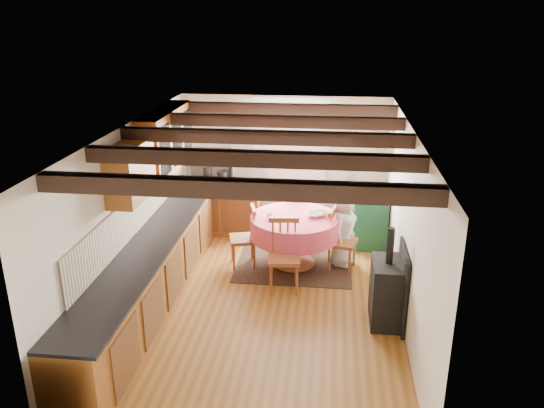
# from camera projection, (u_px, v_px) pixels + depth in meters

# --- Properties ---
(floor) EXTENTS (3.60, 5.50, 0.00)m
(floor) POSITION_uv_depth(u_px,v_px,m) (265.00, 303.00, 7.37)
(floor) COLOR #935B29
(floor) RESTS_ON ground
(ceiling) EXTENTS (3.60, 5.50, 0.00)m
(ceiling) POSITION_uv_depth(u_px,v_px,m) (265.00, 130.00, 6.55)
(ceiling) COLOR white
(ceiling) RESTS_ON ground
(wall_back) EXTENTS (3.60, 0.00, 2.40)m
(wall_back) POSITION_uv_depth(u_px,v_px,m) (284.00, 164.00, 9.53)
(wall_back) COLOR silver
(wall_back) RESTS_ON ground
(wall_front) EXTENTS (3.60, 0.00, 2.40)m
(wall_front) POSITION_uv_depth(u_px,v_px,m) (223.00, 346.00, 4.40)
(wall_front) COLOR silver
(wall_front) RESTS_ON ground
(wall_left) EXTENTS (0.00, 5.50, 2.40)m
(wall_left) POSITION_uv_depth(u_px,v_px,m) (131.00, 216.00, 7.15)
(wall_left) COLOR silver
(wall_left) RESTS_ON ground
(wall_right) EXTENTS (0.00, 5.50, 2.40)m
(wall_right) POSITION_uv_depth(u_px,v_px,m) (407.00, 227.00, 6.77)
(wall_right) COLOR silver
(wall_right) RESTS_ON ground
(beam_a) EXTENTS (3.60, 0.16, 0.16)m
(beam_a) POSITION_uv_depth(u_px,v_px,m) (236.00, 188.00, 4.72)
(beam_a) COLOR black
(beam_a) RESTS_ON ceiling
(beam_b) EXTENTS (3.60, 0.16, 0.16)m
(beam_b) POSITION_uv_depth(u_px,v_px,m) (253.00, 159.00, 5.65)
(beam_b) COLOR black
(beam_b) RESTS_ON ceiling
(beam_c) EXTENTS (3.60, 0.16, 0.16)m
(beam_c) POSITION_uv_depth(u_px,v_px,m) (265.00, 137.00, 6.58)
(beam_c) COLOR black
(beam_c) RESTS_ON ceiling
(beam_d) EXTENTS (3.60, 0.16, 0.16)m
(beam_d) POSITION_uv_depth(u_px,v_px,m) (274.00, 121.00, 7.52)
(beam_d) COLOR black
(beam_d) RESTS_ON ceiling
(beam_e) EXTENTS (3.60, 0.16, 0.16)m
(beam_e) POSITION_uv_depth(u_px,v_px,m) (281.00, 109.00, 8.45)
(beam_e) COLOR black
(beam_e) RESTS_ON ceiling
(splash_left) EXTENTS (0.02, 4.50, 0.55)m
(splash_left) POSITION_uv_depth(u_px,v_px,m) (140.00, 208.00, 7.43)
(splash_left) COLOR beige
(splash_left) RESTS_ON wall_left
(splash_back) EXTENTS (1.40, 0.02, 0.55)m
(splash_back) POSITION_uv_depth(u_px,v_px,m) (229.00, 162.00, 9.62)
(splash_back) COLOR beige
(splash_back) RESTS_ON wall_back
(base_cabinet_left) EXTENTS (0.60, 5.30, 0.88)m
(base_cabinet_left) POSITION_uv_depth(u_px,v_px,m) (157.00, 268.00, 7.38)
(base_cabinet_left) COLOR brown
(base_cabinet_left) RESTS_ON floor
(base_cabinet_back) EXTENTS (1.30, 0.60, 0.88)m
(base_cabinet_back) POSITION_uv_depth(u_px,v_px,m) (224.00, 208.00, 9.62)
(base_cabinet_back) COLOR brown
(base_cabinet_back) RESTS_ON floor
(worktop_left) EXTENTS (0.64, 5.30, 0.04)m
(worktop_left) POSITION_uv_depth(u_px,v_px,m) (156.00, 238.00, 7.22)
(worktop_left) COLOR black
(worktop_left) RESTS_ON base_cabinet_left
(worktop_back) EXTENTS (1.30, 0.64, 0.04)m
(worktop_back) POSITION_uv_depth(u_px,v_px,m) (223.00, 183.00, 9.45)
(worktop_back) COLOR black
(worktop_back) RESTS_ON base_cabinet_back
(wall_cabinet_glass) EXTENTS (0.34, 1.80, 0.90)m
(wall_cabinet_glass) POSITION_uv_depth(u_px,v_px,m) (166.00, 140.00, 8.00)
(wall_cabinet_glass) COLOR brown
(wall_cabinet_glass) RESTS_ON wall_left
(wall_cabinet_solid) EXTENTS (0.34, 0.90, 0.70)m
(wall_cabinet_solid) POSITION_uv_depth(u_px,v_px,m) (130.00, 172.00, 6.62)
(wall_cabinet_solid) COLOR brown
(wall_cabinet_solid) RESTS_ON wall_left
(window_frame) EXTENTS (1.34, 0.03, 1.54)m
(window_frame) POSITION_uv_depth(u_px,v_px,m) (290.00, 142.00, 9.37)
(window_frame) COLOR white
(window_frame) RESTS_ON wall_back
(window_pane) EXTENTS (1.20, 0.01, 1.40)m
(window_pane) POSITION_uv_depth(u_px,v_px,m) (290.00, 142.00, 9.37)
(window_pane) COLOR white
(window_pane) RESTS_ON wall_back
(curtain_left) EXTENTS (0.35, 0.10, 2.10)m
(curtain_left) POSITION_uv_depth(u_px,v_px,m) (242.00, 170.00, 9.55)
(curtain_left) COLOR beige
(curtain_left) RESTS_ON wall_back
(curtain_right) EXTENTS (0.35, 0.10, 2.10)m
(curtain_right) POSITION_uv_depth(u_px,v_px,m) (338.00, 173.00, 9.37)
(curtain_right) COLOR beige
(curtain_right) RESTS_ON wall_back
(curtain_rod) EXTENTS (2.00, 0.03, 0.03)m
(curtain_rod) POSITION_uv_depth(u_px,v_px,m) (290.00, 108.00, 9.08)
(curtain_rod) COLOR black
(curtain_rod) RESTS_ON wall_back
(wall_picture) EXTENTS (0.04, 0.50, 0.60)m
(wall_picture) POSITION_uv_depth(u_px,v_px,m) (391.00, 145.00, 8.75)
(wall_picture) COLOR gold
(wall_picture) RESTS_ON wall_right
(wall_plate) EXTENTS (0.30, 0.02, 0.30)m
(wall_plate) POSITION_uv_depth(u_px,v_px,m) (346.00, 138.00, 9.22)
(wall_plate) COLOR silver
(wall_plate) RESTS_ON wall_back
(rug) EXTENTS (1.78, 1.38, 0.01)m
(rug) POSITION_uv_depth(u_px,v_px,m) (294.00, 265.00, 8.45)
(rug) COLOR black
(rug) RESTS_ON floor
(dining_table) EXTENTS (1.35, 1.35, 0.82)m
(dining_table) POSITION_uv_depth(u_px,v_px,m) (294.00, 241.00, 8.31)
(dining_table) COLOR #DA374B
(dining_table) RESTS_ON floor
(chair_near) EXTENTS (0.49, 0.51, 1.04)m
(chair_near) POSITION_uv_depth(u_px,v_px,m) (284.00, 256.00, 7.56)
(chair_near) COLOR brown
(chair_near) RESTS_ON floor
(chair_left) EXTENTS (0.52, 0.51, 0.96)m
(chair_left) POSITION_uv_depth(u_px,v_px,m) (243.00, 237.00, 8.30)
(chair_left) COLOR brown
(chair_left) RESTS_ON floor
(chair_right) EXTENTS (0.52, 0.51, 0.97)m
(chair_right) POSITION_uv_depth(u_px,v_px,m) (343.00, 240.00, 8.17)
(chair_right) COLOR brown
(chair_right) RESTS_ON floor
(aga_range) EXTENTS (0.63, 0.97, 0.90)m
(aga_range) POSITION_uv_depth(u_px,v_px,m) (367.00, 217.00, 9.18)
(aga_range) COLOR #16492A
(aga_range) RESTS_ON floor
(cast_iron_stove) EXTENTS (0.39, 0.65, 1.29)m
(cast_iron_stove) POSITION_uv_depth(u_px,v_px,m) (388.00, 276.00, 6.73)
(cast_iron_stove) COLOR black
(cast_iron_stove) RESTS_ON floor
(child_far) EXTENTS (0.46, 0.34, 1.15)m
(child_far) POSITION_uv_depth(u_px,v_px,m) (295.00, 213.00, 9.02)
(child_far) COLOR #41405F
(child_far) RESTS_ON floor
(child_right) EXTENTS (0.56, 0.69, 1.22)m
(child_right) POSITION_uv_depth(u_px,v_px,m) (344.00, 228.00, 8.29)
(child_right) COLOR silver
(child_right) RESTS_ON floor
(bowl_a) EXTENTS (0.23, 0.23, 0.06)m
(bowl_a) POSITION_uv_depth(u_px,v_px,m) (314.00, 215.00, 8.17)
(bowl_a) COLOR silver
(bowl_a) RESTS_ON dining_table
(bowl_b) EXTENTS (0.22, 0.22, 0.07)m
(bowl_b) POSITION_uv_depth(u_px,v_px,m) (321.00, 214.00, 8.20)
(bowl_b) COLOR silver
(bowl_b) RESTS_ON dining_table
(cup) EXTENTS (0.12, 0.12, 0.08)m
(cup) POSITION_uv_depth(u_px,v_px,m) (270.00, 216.00, 8.07)
(cup) COLOR silver
(cup) RESTS_ON dining_table
(canister_tall) EXTENTS (0.15, 0.15, 0.26)m
(canister_tall) POSITION_uv_depth(u_px,v_px,m) (208.00, 174.00, 9.44)
(canister_tall) COLOR #262628
(canister_tall) RESTS_ON worktop_back
(canister_wide) EXTENTS (0.18, 0.18, 0.20)m
(canister_wide) POSITION_uv_depth(u_px,v_px,m) (223.00, 177.00, 9.41)
(canister_wide) COLOR #262628
(canister_wide) RESTS_ON worktop_back
(canister_slim) EXTENTS (0.11, 0.11, 0.31)m
(canister_slim) POSITION_uv_depth(u_px,v_px,m) (232.00, 174.00, 9.39)
(canister_slim) COLOR #262628
(canister_slim) RESTS_ON worktop_back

